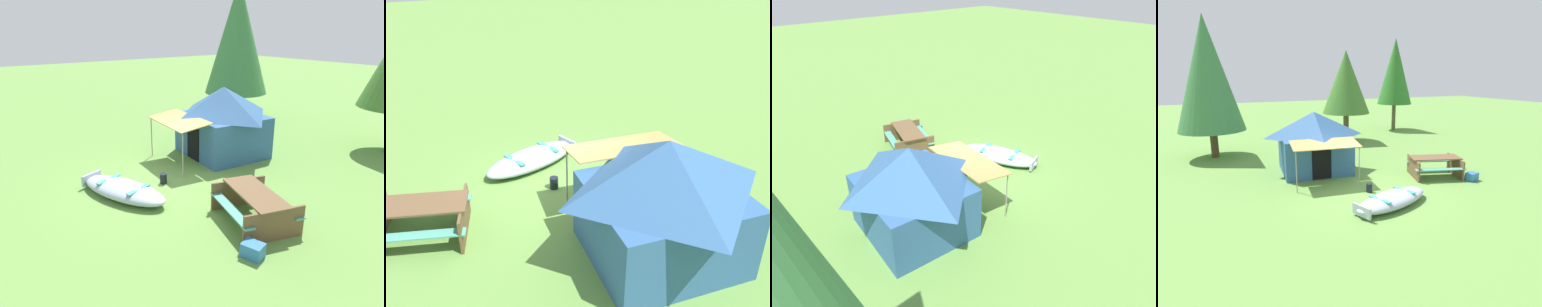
% 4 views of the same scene
% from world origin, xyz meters
% --- Properties ---
extents(ground_plane, '(80.00, 80.00, 0.00)m').
position_xyz_m(ground_plane, '(0.00, 0.00, 0.00)').
color(ground_plane, '#659443').
extents(beached_rowboat, '(3.11, 1.99, 0.42)m').
position_xyz_m(beached_rowboat, '(0.13, -1.39, 0.22)').
color(beached_rowboat, '#A4B2C6').
rests_on(beached_rowboat, ground_plane).
extents(canvas_cabin_tent, '(3.19, 4.04, 2.53)m').
position_xyz_m(canvas_cabin_tent, '(-0.95, 3.20, 1.31)').
color(canvas_cabin_tent, '#325D93').
rests_on(canvas_cabin_tent, ground_plane).
extents(picnic_table, '(2.32, 2.03, 0.80)m').
position_xyz_m(picnic_table, '(3.27, 0.61, 0.51)').
color(picnic_table, brown).
rests_on(picnic_table, ground_plane).
extents(fuel_can, '(0.28, 0.28, 0.31)m').
position_xyz_m(fuel_can, '(0.03, 0.00, 0.15)').
color(fuel_can, black).
rests_on(fuel_can, ground_plane).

